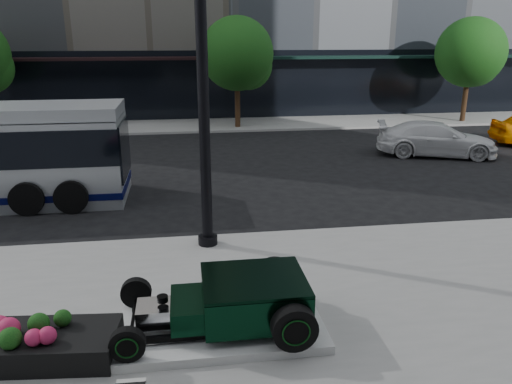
{
  "coord_description": "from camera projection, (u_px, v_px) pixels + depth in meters",
  "views": [
    {
      "loc": [
        -1.88,
        -13.58,
        4.91
      ],
      "look_at": [
        -0.2,
        -2.04,
        1.2
      ],
      "focal_mm": 35.0,
      "sensor_mm": 36.0,
      "label": 1
    }
  ],
  "objects": [
    {
      "name": "ground",
      "position": [
        253.0,
        210.0,
        14.55
      ],
      "size": [
        120.0,
        120.0,
        0.0
      ],
      "primitive_type": "plane",
      "color": "black",
      "rests_on": "ground"
    },
    {
      "name": "sidewalk_far",
      "position": [
        218.0,
        125.0,
        27.73
      ],
      "size": [
        70.0,
        4.0,
        0.12
      ],
      "primitive_type": "cube",
      "color": "gray",
      "rests_on": "ground"
    },
    {
      "name": "street_trees",
      "position": [
        240.0,
        57.0,
        25.89
      ],
      "size": [
        29.8,
        3.8,
        5.7
      ],
      "color": "black",
      "rests_on": "sidewalk_far"
    },
    {
      "name": "display_plinth",
      "position": [
        222.0,
        327.0,
        8.39
      ],
      "size": [
        3.4,
        1.8,
        0.15
      ],
      "primitive_type": "cube",
      "color": "silver",
      "rests_on": "sidewalk_near"
    },
    {
      "name": "hot_rod",
      "position": [
        241.0,
        300.0,
        8.28
      ],
      "size": [
        3.22,
        2.0,
        0.81
      ],
      "color": "black",
      "rests_on": "display_plinth"
    },
    {
      "name": "lamppost",
      "position": [
        203.0,
        80.0,
        10.75
      ],
      "size": [
        0.46,
        0.46,
        8.29
      ],
      "color": "black",
      "rests_on": "sidewalk_near"
    },
    {
      "name": "flower_planter",
      "position": [
        47.0,
        343.0,
        7.67
      ],
      "size": [
        2.21,
        1.26,
        0.69
      ],
      "color": "black",
      "rests_on": "sidewalk_near"
    },
    {
      "name": "white_sedan",
      "position": [
        436.0,
        139.0,
        20.86
      ],
      "size": [
        5.21,
        3.37,
        1.4
      ],
      "primitive_type": "imported",
      "rotation": [
        0.0,
        0.0,
        1.25
      ],
      "color": "white",
      "rests_on": "ground"
    }
  ]
}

